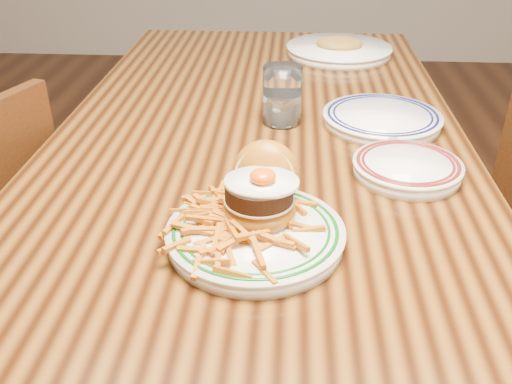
{
  "coord_description": "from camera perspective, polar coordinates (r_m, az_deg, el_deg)",
  "views": [
    {
      "loc": [
        0.06,
        -1.1,
        1.23
      ],
      "look_at": [
        0.02,
        -0.37,
        0.81
      ],
      "focal_mm": 40.0,
      "sensor_mm": 36.0,
      "label": 1
    }
  ],
  "objects": [
    {
      "name": "floor",
      "position": [
        1.66,
        0.28,
        -18.18
      ],
      "size": [
        6.0,
        6.0,
        0.0
      ],
      "primitive_type": "plane",
      "color": "black",
      "rests_on": "ground"
    },
    {
      "name": "table",
      "position": [
        1.24,
        0.35,
        2.63
      ],
      "size": [
        0.85,
        1.6,
        0.75
      ],
      "color": "black",
      "rests_on": "floor"
    },
    {
      "name": "main_plate",
      "position": [
        0.83,
        0.13,
        -2.58
      ],
      "size": [
        0.26,
        0.27,
        0.13
      ],
      "rotation": [
        0.0,
        0.0,
        -0.11
      ],
      "color": "white",
      "rests_on": "table"
    },
    {
      "name": "side_plate",
      "position": [
        1.05,
        14.89,
        2.44
      ],
      "size": [
        0.19,
        0.21,
        0.03
      ],
      "rotation": [
        0.0,
        0.0,
        -0.43
      ],
      "color": "white",
      "rests_on": "table"
    },
    {
      "name": "rear_plate",
      "position": [
        1.25,
        12.49,
        7.23
      ],
      "size": [
        0.25,
        0.25,
        0.03
      ],
      "rotation": [
        0.0,
        0.0,
        0.25
      ],
      "color": "white",
      "rests_on": "table"
    },
    {
      "name": "water_glass",
      "position": [
        1.22,
        2.63,
        9.31
      ],
      "size": [
        0.08,
        0.08,
        0.12
      ],
      "color": "white",
      "rests_on": "table"
    },
    {
      "name": "far_plate",
      "position": [
        1.71,
        8.3,
        13.93
      ],
      "size": [
        0.3,
        0.3,
        0.05
      ],
      "rotation": [
        0.0,
        0.0,
        -0.04
      ],
      "color": "white",
      "rests_on": "table"
    }
  ]
}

